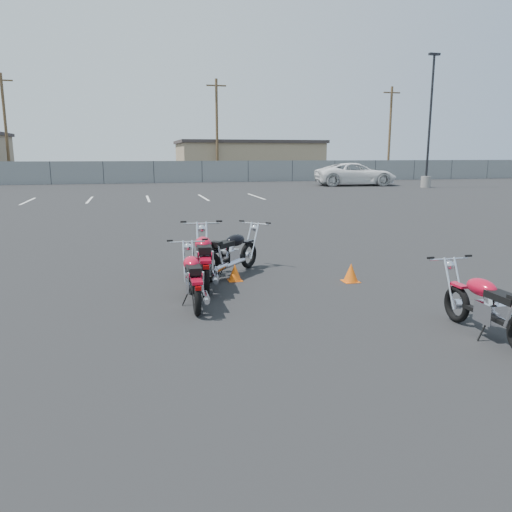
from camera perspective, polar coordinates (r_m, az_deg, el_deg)
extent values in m
plane|color=black|center=(8.08, -0.36, -5.42)|extent=(120.00, 120.00, 0.00)
torus|color=black|center=(9.90, -6.11, -0.48)|extent=(0.17, 0.62, 0.61)
cylinder|color=silver|center=(9.90, -6.11, -0.48)|extent=(0.12, 0.17, 0.16)
torus|color=black|center=(8.46, -5.77, -2.55)|extent=(0.17, 0.62, 0.61)
cylinder|color=silver|center=(8.46, -5.77, -2.55)|extent=(0.12, 0.17, 0.16)
cube|color=black|center=(9.17, -5.96, -1.19)|extent=(0.21, 1.07, 0.06)
cube|color=silver|center=(9.10, -5.95, -0.88)|extent=(0.32, 0.41, 0.31)
cylinder|color=silver|center=(9.06, -5.98, 0.25)|extent=(0.23, 0.27, 0.27)
ellipsoid|color=#B90B25|center=(9.27, -6.05, 1.40)|extent=(0.37, 0.62, 0.26)
cube|color=black|center=(8.79, -5.93, 0.71)|extent=(0.32, 0.58, 0.10)
cube|color=black|center=(8.53, -5.88, 0.66)|extent=(0.24, 0.21, 0.12)
cube|color=#B90B25|center=(8.36, -5.81, -0.45)|extent=(0.23, 0.44, 0.05)
cube|color=#B90B25|center=(9.83, -6.15, 1.35)|extent=(0.17, 0.36, 0.04)
cylinder|color=silver|center=(8.55, -5.02, -0.62)|extent=(0.07, 0.19, 0.40)
cylinder|color=silver|center=(8.54, -6.66, -0.67)|extent=(0.07, 0.19, 0.40)
cylinder|color=silver|center=(8.89, -4.83, -1.97)|extent=(0.21, 1.13, 0.13)
cylinder|color=silver|center=(8.57, -4.71, -2.35)|extent=(0.16, 0.37, 0.13)
cylinder|color=silver|center=(9.96, -5.65, 1.52)|extent=(0.09, 0.41, 0.80)
cylinder|color=silver|center=(9.95, -6.70, 1.49)|extent=(0.09, 0.41, 0.80)
sphere|color=silver|center=(10.07, -6.24, 3.15)|extent=(0.18, 0.18, 0.16)
cylinder|color=silver|center=(10.08, -6.26, 3.74)|extent=(0.71, 0.10, 0.03)
cylinder|color=black|center=(10.07, -4.22, 4.00)|extent=(0.13, 0.05, 0.04)
cylinder|color=black|center=(10.05, -8.29, 3.90)|extent=(0.13, 0.05, 0.04)
cylinder|color=black|center=(9.11, -6.81, -2.54)|extent=(0.16, 0.04, 0.31)
cube|color=#990505|center=(8.12, -5.72, -1.30)|extent=(0.11, 0.07, 0.06)
torus|color=black|center=(10.48, -0.86, 0.11)|extent=(0.46, 0.47, 0.56)
cylinder|color=silver|center=(10.48, -0.86, 0.11)|extent=(0.17, 0.17, 0.15)
torus|color=black|center=(9.37, -5.14, -1.31)|extent=(0.46, 0.47, 0.56)
cylinder|color=silver|center=(9.37, -5.14, -1.31)|extent=(0.17, 0.17, 0.15)
cube|color=black|center=(9.91, -2.88, -0.35)|extent=(0.75, 0.77, 0.06)
cube|color=silver|center=(9.86, -3.03, -0.08)|extent=(0.43, 0.44, 0.28)
cylinder|color=silver|center=(9.83, -3.04, 0.88)|extent=(0.30, 0.30, 0.25)
ellipsoid|color=black|center=(9.98, -2.38, 1.82)|extent=(0.58, 0.59, 0.24)
cube|color=black|center=(9.61, -3.81, 1.31)|extent=(0.53, 0.54, 0.09)
cube|color=black|center=(9.42, -4.61, 1.32)|extent=(0.26, 0.26, 0.11)
cube|color=black|center=(9.30, -5.24, 0.44)|extent=(0.39, 0.40, 0.05)
cube|color=black|center=(10.42, -0.87, 1.70)|extent=(0.31, 0.31, 0.04)
cylinder|color=silver|center=(9.37, -4.11, 0.17)|extent=(0.15, 0.16, 0.37)
cylinder|color=silver|center=(9.50, -5.23, 0.30)|extent=(0.15, 0.16, 0.37)
cylinder|color=silver|center=(9.61, -3.05, -1.06)|extent=(0.78, 0.80, 0.12)
cylinder|color=silver|center=(9.37, -4.05, -1.29)|extent=(0.31, 0.31, 0.12)
cylinder|color=silver|center=(10.47, -0.16, 1.77)|extent=(0.29, 0.30, 0.74)
cylinder|color=silver|center=(10.56, -0.94, 1.85)|extent=(0.29, 0.30, 0.74)
sphere|color=silver|center=(10.60, -0.14, 3.22)|extent=(0.21, 0.21, 0.15)
cylinder|color=silver|center=(10.61, -0.09, 3.73)|extent=(0.49, 0.47, 0.03)
cylinder|color=black|center=(10.42, 1.41, 3.80)|extent=(0.10, 0.10, 0.03)
cylinder|color=black|center=(10.75, -1.65, 4.03)|extent=(0.10, 0.10, 0.03)
cylinder|color=black|center=(9.94, -3.80, -1.36)|extent=(0.12, 0.12, 0.28)
cube|color=#990505|center=(9.12, -6.11, -0.19)|extent=(0.11, 0.11, 0.06)
torus|color=black|center=(8.68, -7.59, -2.53)|extent=(0.11, 0.53, 0.52)
cylinder|color=silver|center=(8.68, -7.59, -2.53)|extent=(0.09, 0.14, 0.14)
torus|color=black|center=(7.47, -6.78, -4.84)|extent=(0.11, 0.53, 0.52)
cylinder|color=silver|center=(7.47, -6.78, -4.84)|extent=(0.09, 0.14, 0.14)
cube|color=black|center=(8.06, -7.22, -3.36)|extent=(0.11, 0.92, 0.05)
cube|color=silver|center=(8.01, -7.21, -3.08)|extent=(0.25, 0.34, 0.26)
cylinder|color=silver|center=(7.97, -7.23, -1.98)|extent=(0.18, 0.22, 0.23)
ellipsoid|color=#B90B25|center=(8.14, -7.38, -0.83)|extent=(0.28, 0.51, 0.22)
cube|color=black|center=(7.73, -7.11, -1.60)|extent=(0.24, 0.49, 0.09)
cube|color=black|center=(7.52, -6.96, -1.72)|extent=(0.20, 0.16, 0.10)
cube|color=#B90B25|center=(7.38, -6.82, -2.84)|extent=(0.17, 0.37, 0.04)
cube|color=#B90B25|center=(8.62, -7.64, -0.76)|extent=(0.12, 0.30, 0.03)
cylinder|color=silver|center=(7.54, -6.12, -2.94)|extent=(0.05, 0.16, 0.34)
cylinder|color=silver|center=(7.53, -7.71, -3.02)|extent=(0.05, 0.16, 0.34)
cylinder|color=silver|center=(7.84, -6.02, -4.16)|extent=(0.11, 0.96, 0.11)
cylinder|color=silver|center=(7.57, -5.79, -4.60)|extent=(0.11, 0.31, 0.12)
cylinder|color=silver|center=(8.73, -7.19, -0.56)|extent=(0.05, 0.35, 0.69)
cylinder|color=silver|center=(8.71, -8.21, -0.61)|extent=(0.05, 0.35, 0.69)
sphere|color=silver|center=(8.81, -7.82, 1.04)|extent=(0.14, 0.14, 0.14)
cylinder|color=silver|center=(8.81, -7.84, 1.62)|extent=(0.61, 0.04, 0.03)
cylinder|color=black|center=(8.82, -5.86, 1.90)|extent=(0.11, 0.03, 0.03)
cylinder|color=black|center=(8.77, -9.82, 1.74)|extent=(0.11, 0.03, 0.03)
cylinder|color=black|center=(8.01, -8.01, -4.70)|extent=(0.14, 0.02, 0.26)
cube|color=#990505|center=(7.17, -6.63, -3.72)|extent=(0.09, 0.05, 0.05)
torus|color=black|center=(7.69, 21.96, -5.10)|extent=(0.10, 0.53, 0.53)
cylinder|color=silver|center=(7.69, 21.96, -5.10)|extent=(0.09, 0.14, 0.14)
cube|color=black|center=(7.19, 24.93, -6.18)|extent=(0.09, 0.93, 0.05)
cube|color=silver|center=(7.15, 25.19, -5.88)|extent=(0.25, 0.34, 0.27)
cylinder|color=silver|center=(7.10, 25.30, -4.65)|extent=(0.18, 0.22, 0.23)
ellipsoid|color=#B90B25|center=(7.22, 24.38, -3.29)|extent=(0.27, 0.52, 0.23)
cube|color=black|center=(6.91, 26.51, -4.27)|extent=(0.23, 0.49, 0.09)
cube|color=#B90B25|center=(7.62, 22.12, -3.09)|extent=(0.12, 0.30, 0.04)
cylinder|color=silver|center=(6.70, 27.04, -5.97)|extent=(0.05, 0.16, 0.35)
cylinder|color=silver|center=(7.10, 27.13, -7.05)|extent=(0.09, 0.98, 0.11)
cylinder|color=silver|center=(7.75, 22.15, -2.83)|extent=(0.04, 0.35, 0.70)
cylinder|color=silver|center=(7.66, 21.18, -2.92)|extent=(0.04, 0.35, 0.70)
sphere|color=silver|center=(7.76, 21.20, -0.98)|extent=(0.14, 0.14, 0.14)
cylinder|color=silver|center=(7.76, 21.17, -0.31)|extent=(0.62, 0.03, 0.03)
cylinder|color=black|center=(7.92, 23.11, 0.02)|extent=(0.11, 0.03, 0.03)
cylinder|color=black|center=(7.57, 19.33, -0.19)|extent=(0.11, 0.03, 0.03)
cylinder|color=black|center=(7.10, 24.47, -7.79)|extent=(0.14, 0.02, 0.27)
cone|color=#F45F0C|center=(9.54, 10.79, -1.83)|extent=(0.27, 0.27, 0.34)
cube|color=#F45F0C|center=(9.59, 10.75, -2.86)|extent=(0.30, 0.30, 0.01)
cone|color=#F45F0C|center=(9.47, -2.43, -1.86)|extent=(0.25, 0.25, 0.31)
cube|color=#F45F0C|center=(9.50, -2.42, -2.79)|extent=(0.27, 0.27, 0.01)
cylinder|color=gray|center=(38.11, 18.84, 8.02)|extent=(0.70, 0.70, 0.80)
cylinder|color=black|center=(38.14, 19.29, 14.75)|extent=(0.16, 0.16, 8.16)
cube|color=black|center=(38.64, 19.72, 20.90)|extent=(0.80, 0.25, 0.15)
cube|color=slate|center=(42.57, -11.60, 9.38)|extent=(80.00, 0.04, 1.80)
cylinder|color=black|center=(42.98, -22.43, 8.77)|extent=(0.06, 0.06, 1.80)
cylinder|color=black|center=(42.59, -17.05, 9.12)|extent=(0.06, 0.06, 1.80)
cylinder|color=black|center=(42.57, -11.60, 9.38)|extent=(0.06, 0.06, 1.80)
cylinder|color=black|center=(42.93, -6.19, 9.57)|extent=(0.06, 0.06, 1.80)
cylinder|color=black|center=(43.65, -0.90, 9.66)|extent=(0.06, 0.06, 1.80)
cylinder|color=black|center=(44.72, 4.17, 9.68)|extent=(0.06, 0.06, 1.80)
cylinder|color=black|center=(46.11, 8.97, 9.63)|extent=(0.06, 0.06, 1.80)
cylinder|color=black|center=(47.80, 13.46, 9.52)|extent=(0.06, 0.06, 1.80)
cylinder|color=black|center=(49.75, 17.61, 9.37)|extent=(0.06, 0.06, 1.80)
cylinder|color=black|center=(51.94, 21.44, 9.18)|extent=(0.06, 0.06, 1.80)
cylinder|color=black|center=(54.33, 24.93, 8.98)|extent=(0.06, 0.06, 1.80)
cube|color=#927D5E|center=(52.85, -0.99, 10.86)|extent=(14.00, 9.00, 3.40)
cube|color=#393130|center=(52.86, -1.00, 12.87)|extent=(14.40, 9.40, 0.30)
cylinder|color=#4D3823|center=(48.64, -26.69, 12.91)|extent=(0.24, 0.24, 9.00)
cube|color=#4D3823|center=(48.97, -27.12, 17.45)|extent=(1.80, 0.12, 0.12)
cylinder|color=#4D3823|center=(47.21, -4.48, 14.15)|extent=(0.24, 0.24, 9.00)
cube|color=#4D3823|center=(47.55, -4.56, 18.85)|extent=(1.80, 0.12, 0.12)
cylinder|color=#4D3823|center=(54.11, 15.04, 13.47)|extent=(0.24, 0.24, 9.00)
cube|color=#4D3823|center=(54.40, 15.27, 17.57)|extent=(1.80, 0.12, 0.12)
cube|color=silver|center=(28.10, -24.61, 5.72)|extent=(0.12, 4.00, 0.01)
cube|color=silver|center=(27.70, -18.48, 6.11)|extent=(0.12, 4.00, 0.01)
cube|color=silver|center=(27.62, -12.24, 6.42)|extent=(0.12, 4.00, 0.01)
cube|color=silver|center=(27.87, -6.02, 6.67)|extent=(0.12, 4.00, 0.01)
cube|color=silver|center=(28.44, 0.01, 6.83)|extent=(0.12, 4.00, 0.01)
imported|color=white|center=(39.19, 11.34, 9.87)|extent=(3.66, 7.34, 2.68)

